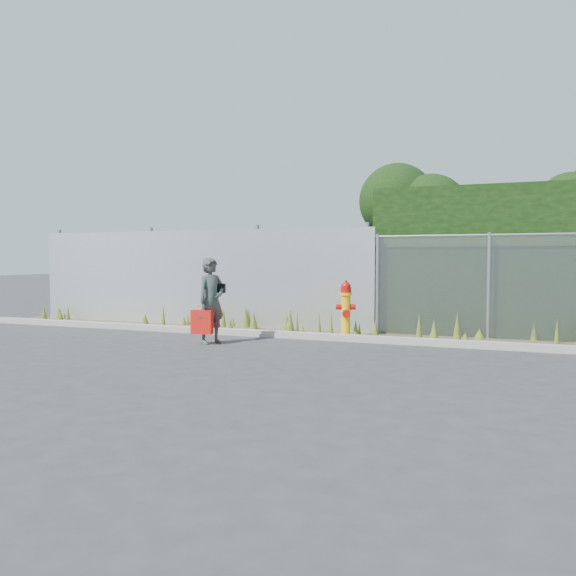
# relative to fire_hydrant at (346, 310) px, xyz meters

# --- Properties ---
(ground) EXTENTS (80.00, 80.00, 0.00)m
(ground) POSITION_rel_fire_hydrant_xyz_m (-0.63, -2.08, -0.55)
(ground) COLOR #323234
(ground) RESTS_ON ground
(curb) EXTENTS (16.00, 0.22, 0.12)m
(curb) POSITION_rel_fire_hydrant_xyz_m (-0.63, -0.28, -0.49)
(curb) COLOR gray
(curb) RESTS_ON ground
(weed_strip) EXTENTS (16.00, 1.32, 0.54)m
(weed_strip) POSITION_rel_fire_hydrant_xyz_m (-0.25, 0.38, -0.41)
(weed_strip) COLOR #494229
(weed_strip) RESTS_ON ground
(corrugated_fence) EXTENTS (8.50, 0.21, 2.30)m
(corrugated_fence) POSITION_rel_fire_hydrant_xyz_m (-3.88, 0.92, 0.55)
(corrugated_fence) COLOR silver
(corrugated_fence) RESTS_ON ground
(chainlink_fence) EXTENTS (6.50, 0.07, 2.05)m
(chainlink_fence) POSITION_rel_fire_hydrant_xyz_m (3.62, 0.92, 0.48)
(chainlink_fence) COLOR gray
(chainlink_fence) RESTS_ON ground
(hedge) EXTENTS (7.83, 1.97, 3.71)m
(hedge) POSITION_rel_fire_hydrant_xyz_m (3.67, 1.96, 1.43)
(hedge) COLOR black
(hedge) RESTS_ON ground
(fire_hydrant) EXTENTS (0.38, 0.34, 1.13)m
(fire_hydrant) POSITION_rel_fire_hydrant_xyz_m (0.00, 0.00, 0.00)
(fire_hydrant) COLOR yellow
(fire_hydrant) RESTS_ON ground
(woman) EXTENTS (0.57, 0.67, 1.56)m
(woman) POSITION_rel_fire_hydrant_xyz_m (-2.12, -1.47, 0.23)
(woman) COLOR #106958
(woman) RESTS_ON ground
(red_tote_bag) EXTENTS (0.39, 0.14, 0.51)m
(red_tote_bag) POSITION_rel_fire_hydrant_xyz_m (-2.23, -1.63, -0.14)
(red_tote_bag) COLOR red
(black_shoulder_bag) EXTENTS (0.23, 0.10, 0.17)m
(black_shoulder_bag) POSITION_rel_fire_hydrant_xyz_m (-2.07, -1.27, 0.45)
(black_shoulder_bag) COLOR black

